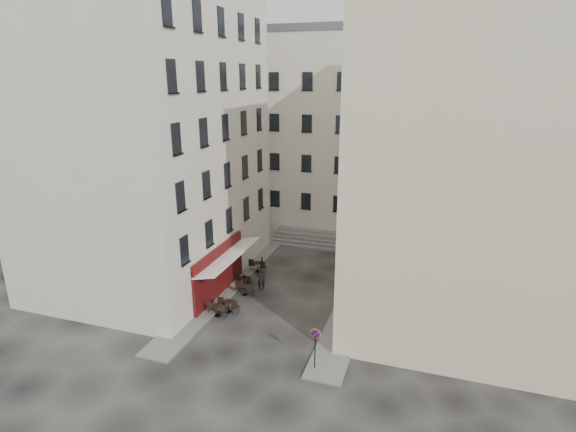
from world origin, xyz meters
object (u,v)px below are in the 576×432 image
at_px(bistro_table_a, 218,310).
at_px(bistro_table_b, 229,305).
at_px(no_parking_sign, 315,341).
at_px(pedestrian, 261,279).

height_order(bistro_table_a, bistro_table_b, bistro_table_b).
xyz_separation_m(no_parking_sign, bistro_table_a, (-7.14, 3.30, -1.20)).
relative_size(no_parking_sign, bistro_table_b, 1.66).
relative_size(bistro_table_b, pedestrian, 0.86).
xyz_separation_m(bistro_table_a, bistro_table_b, (0.45, 0.67, 0.04)).
distance_m(no_parking_sign, pedestrian, 9.65).
bearing_deg(pedestrian, bistro_table_a, 50.16).
xyz_separation_m(no_parking_sign, bistro_table_b, (-6.69, 3.97, -1.16)).
distance_m(no_parking_sign, bistro_table_a, 7.95).
distance_m(bistro_table_a, bistro_table_b, 0.81).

